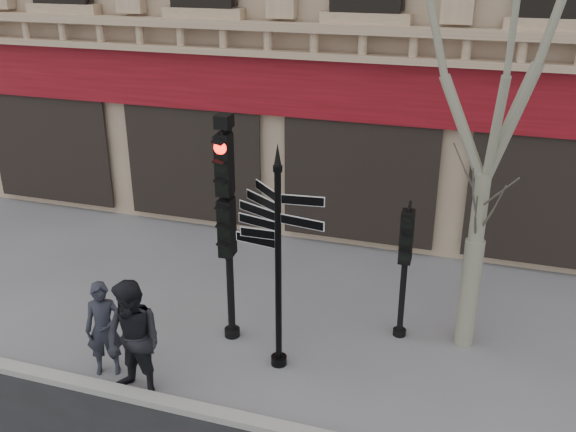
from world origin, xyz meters
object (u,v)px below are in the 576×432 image
traffic_signal_main (227,204)px  pedestrian_b (134,341)px  fingerpost (278,223)px  pedestrian_a (104,329)px  plane_tree (502,26)px  traffic_signal_secondary (406,250)px

traffic_signal_main → pedestrian_b: size_ratio=2.06×
traffic_signal_main → pedestrian_b: bearing=-114.3°
fingerpost → pedestrian_a: bearing=-138.9°
pedestrian_a → plane_tree: bearing=1.5°
plane_tree → traffic_signal_main: bearing=-165.2°
traffic_signal_main → fingerpost: bearing=-30.8°
pedestrian_b → traffic_signal_secondary: bearing=51.0°
fingerpost → traffic_signal_secondary: 2.45m
traffic_signal_secondary → pedestrian_b: bearing=-143.3°
fingerpost → pedestrian_b: size_ratio=1.95×
traffic_signal_main → pedestrian_b: (-0.73, -1.95, -1.55)m
fingerpost → traffic_signal_secondary: fingerpost is taller
traffic_signal_main → pedestrian_a: 2.77m
plane_tree → pedestrian_a: plane_tree is taller
plane_tree → traffic_signal_secondary: bearing=-174.9°
pedestrian_a → traffic_signal_secondary: bearing=6.0°
fingerpost → traffic_signal_secondary: size_ratio=1.58×
plane_tree → pedestrian_b: bearing=-147.2°
traffic_signal_secondary → pedestrian_a: 5.06m
pedestrian_b → fingerpost: bearing=50.1°
plane_tree → pedestrian_a: size_ratio=4.71×
traffic_signal_main → pedestrian_a: size_ratio=2.48×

